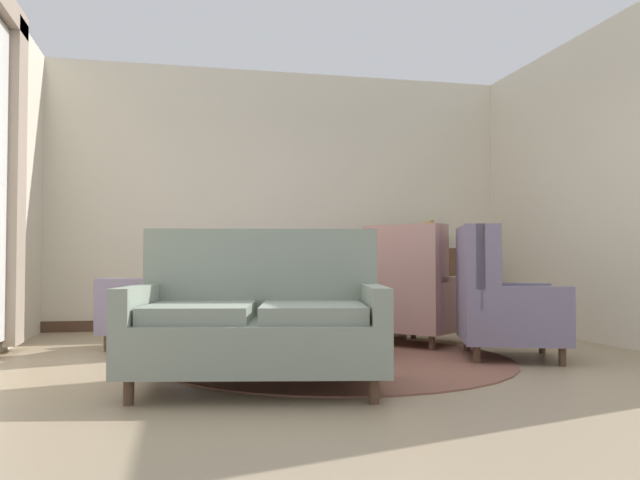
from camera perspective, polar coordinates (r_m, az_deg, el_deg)
name	(u,v)px	position (r m, az deg, el deg)	size (l,w,h in m)	color
ground	(345,367)	(4.86, 2.27, -11.21)	(8.25, 8.25, 0.00)	#9E896B
wall_back	(283,199)	(7.72, -3.28, 3.66)	(5.65, 0.08, 3.06)	beige
wall_right	(593,185)	(6.83, 23.17, 4.53)	(0.08, 4.13, 3.06)	beige
baseboard_back	(284,322)	(7.66, -3.23, -7.32)	(5.49, 0.03, 0.12)	#4C3323
area_rug	(336,360)	(5.15, 1.41, -10.62)	(2.80, 2.80, 0.01)	brown
coffee_table	(323,306)	(5.24, 0.30, -5.90)	(0.81, 0.81, 0.52)	#4C3323
porcelain_vase	(321,274)	(5.26, 0.05, -3.06)	(0.20, 0.20, 0.35)	#4C7A66
settee	(258,323)	(4.02, -5.56, -7.35)	(1.69, 1.18, 1.00)	gray
armchair_near_sideboard	(166,300)	(5.86, -13.55, -5.18)	(1.10, 1.08, 1.05)	slate
armchair_far_left	(499,303)	(5.41, 15.67, -5.41)	(1.01, 1.03, 1.07)	slate
armchair_near_window	(417,297)	(6.06, 8.62, -5.00)	(1.17, 1.16, 1.12)	tan
armchair_back_corner	(286,296)	(6.61, -3.08, -5.03)	(0.83, 0.98, 0.99)	slate
side_table	(389,295)	(6.52, 6.18, -4.90)	(0.54, 0.54, 0.73)	#4C3323
sideboard	(421,282)	(7.83, 8.99, -3.75)	(0.88, 0.44, 1.13)	#4C3323
gramophone	(427,231)	(7.78, 9.48, 0.83)	(0.35, 0.42, 0.46)	#4C3323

